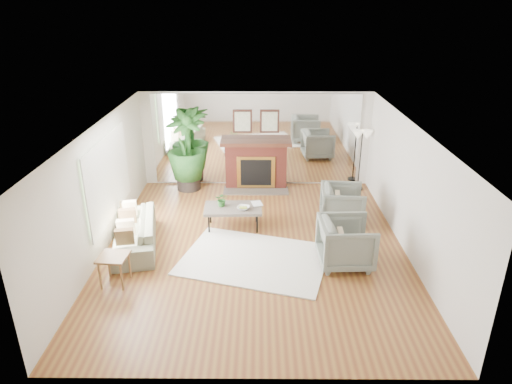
{
  "coord_description": "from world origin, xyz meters",
  "views": [
    {
      "loc": [
        0.07,
        -8.11,
        4.65
      ],
      "look_at": [
        0.02,
        0.6,
        0.96
      ],
      "focal_mm": 32.0,
      "sensor_mm": 36.0,
      "label": 1
    }
  ],
  "objects_px": {
    "armchair_back": "(342,205)",
    "sofa": "(134,232)",
    "fireplace": "(256,163)",
    "potted_ficus": "(187,148)",
    "floor_lamp": "(362,140)",
    "coffee_table": "(233,209)",
    "armchair_front": "(346,243)",
    "side_table": "(114,260)"
  },
  "relations": [
    {
      "from": "sofa",
      "to": "armchair_back",
      "type": "height_order",
      "value": "armchair_back"
    },
    {
      "from": "potted_ficus",
      "to": "fireplace",
      "type": "bearing_deg",
      "value": 5.09
    },
    {
      "from": "armchair_back",
      "to": "potted_ficus",
      "type": "distance_m",
      "value": 4.26
    },
    {
      "from": "fireplace",
      "to": "armchair_back",
      "type": "relative_size",
      "value": 2.17
    },
    {
      "from": "armchair_back",
      "to": "floor_lamp",
      "type": "distance_m",
      "value": 2.29
    },
    {
      "from": "sofa",
      "to": "coffee_table",
      "type": "bearing_deg",
      "value": 100.85
    },
    {
      "from": "coffee_table",
      "to": "sofa",
      "type": "xyz_separation_m",
      "value": [
        -1.97,
        -0.81,
        -0.15
      ]
    },
    {
      "from": "fireplace",
      "to": "coffee_table",
      "type": "distance_m",
      "value": 2.45
    },
    {
      "from": "sofa",
      "to": "potted_ficus",
      "type": "bearing_deg",
      "value": 156.18
    },
    {
      "from": "potted_ficus",
      "to": "armchair_back",
      "type": "bearing_deg",
      "value": -27.68
    },
    {
      "from": "fireplace",
      "to": "potted_ficus",
      "type": "distance_m",
      "value": 1.85
    },
    {
      "from": "potted_ficus",
      "to": "floor_lamp",
      "type": "height_order",
      "value": "potted_ficus"
    },
    {
      "from": "coffee_table",
      "to": "armchair_front",
      "type": "distance_m",
      "value": 2.65
    },
    {
      "from": "armchair_front",
      "to": "floor_lamp",
      "type": "relative_size",
      "value": 0.62
    },
    {
      "from": "coffee_table",
      "to": "floor_lamp",
      "type": "relative_size",
      "value": 0.79
    },
    {
      "from": "fireplace",
      "to": "side_table",
      "type": "bearing_deg",
      "value": -118.29
    },
    {
      "from": "coffee_table",
      "to": "sofa",
      "type": "bearing_deg",
      "value": -157.69
    },
    {
      "from": "armchair_back",
      "to": "potted_ficus",
      "type": "bearing_deg",
      "value": 67.03
    },
    {
      "from": "armchair_front",
      "to": "potted_ficus",
      "type": "relative_size",
      "value": 0.47
    },
    {
      "from": "coffee_table",
      "to": "armchair_back",
      "type": "xyz_separation_m",
      "value": [
        2.42,
        0.28,
        -0.02
      ]
    },
    {
      "from": "sofa",
      "to": "potted_ficus",
      "type": "relative_size",
      "value": 0.98
    },
    {
      "from": "armchair_back",
      "to": "sofa",
      "type": "bearing_deg",
      "value": 108.67
    },
    {
      "from": "fireplace",
      "to": "side_table",
      "type": "distance_m",
      "value": 5.18
    },
    {
      "from": "fireplace",
      "to": "armchair_front",
      "type": "height_order",
      "value": "fireplace"
    },
    {
      "from": "sofa",
      "to": "armchair_back",
      "type": "distance_m",
      "value": 4.52
    },
    {
      "from": "armchair_back",
      "to": "potted_ficus",
      "type": "xyz_separation_m",
      "value": [
        -3.72,
        1.95,
        0.7
      ]
    },
    {
      "from": "fireplace",
      "to": "armchair_front",
      "type": "relative_size",
      "value": 2.06
    },
    {
      "from": "potted_ficus",
      "to": "armchair_front",
      "type": "bearing_deg",
      "value": -46.74
    },
    {
      "from": "side_table",
      "to": "floor_lamp",
      "type": "xyz_separation_m",
      "value": [
        5.15,
        4.4,
        0.9
      ]
    },
    {
      "from": "armchair_back",
      "to": "armchair_front",
      "type": "distance_m",
      "value": 1.78
    },
    {
      "from": "armchair_back",
      "to": "fireplace",
      "type": "bearing_deg",
      "value": 47.27
    },
    {
      "from": "armchair_front",
      "to": "potted_ficus",
      "type": "height_order",
      "value": "potted_ficus"
    },
    {
      "from": "coffee_table",
      "to": "side_table",
      "type": "height_order",
      "value": "side_table"
    },
    {
      "from": "fireplace",
      "to": "side_table",
      "type": "height_order",
      "value": "fireplace"
    },
    {
      "from": "sofa",
      "to": "fireplace",
      "type": "bearing_deg",
      "value": 131.12
    },
    {
      "from": "side_table",
      "to": "potted_ficus",
      "type": "xyz_separation_m",
      "value": [
        0.67,
        4.4,
        0.67
      ]
    },
    {
      "from": "fireplace",
      "to": "armchair_front",
      "type": "distance_m",
      "value": 4.24
    },
    {
      "from": "floor_lamp",
      "to": "coffee_table",
      "type": "bearing_deg",
      "value": -144.92
    },
    {
      "from": "fireplace",
      "to": "coffee_table",
      "type": "xyz_separation_m",
      "value": [
        -0.48,
        -2.4,
        -0.2
      ]
    },
    {
      "from": "fireplace",
      "to": "side_table",
      "type": "xyz_separation_m",
      "value": [
        -2.45,
        -4.55,
        -0.19
      ]
    },
    {
      "from": "fireplace",
      "to": "floor_lamp",
      "type": "distance_m",
      "value": 2.8
    },
    {
      "from": "coffee_table",
      "to": "potted_ficus",
      "type": "relative_size",
      "value": 0.6
    }
  ]
}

